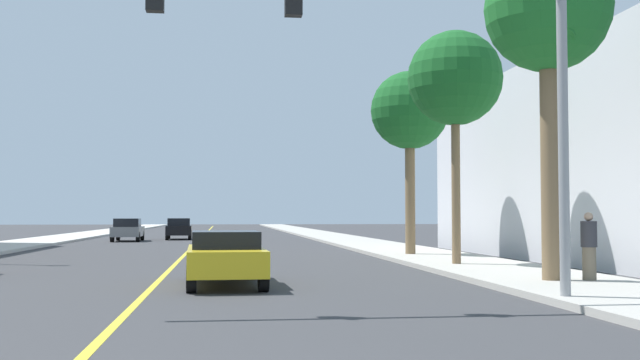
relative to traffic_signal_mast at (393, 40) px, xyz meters
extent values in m
plane|color=#38383A|center=(-4.80, 32.87, -4.99)|extent=(192.00, 192.00, 0.00)
cube|color=beige|center=(-14.45, 32.87, -4.91)|extent=(3.84, 168.00, 0.15)
cube|color=#B2ADA3|center=(4.85, 32.87, -4.91)|extent=(3.84, 168.00, 0.15)
cube|color=yellow|center=(-4.80, 32.87, -4.98)|extent=(0.16, 144.00, 0.01)
cylinder|color=gray|center=(3.33, 0.00, -1.54)|extent=(0.20, 0.20, 6.59)
cylinder|color=brown|center=(4.60, 3.48, -1.57)|extent=(0.44, 0.44, 6.53)
sphere|color=#1E6B28|center=(4.60, 3.48, 1.69)|extent=(3.05, 3.05, 3.05)
cone|color=#1E6B28|center=(5.52, 3.47, 1.49)|extent=(0.45, 1.33, 1.39)
cone|color=#1E6B28|center=(5.05, 4.27, 1.49)|extent=(1.41, 1.04, 1.44)
cone|color=#1E6B28|center=(4.18, 4.29, 1.49)|extent=(1.56, 1.13, 1.36)
cone|color=#1E6B28|center=(3.69, 3.49, 1.49)|extent=(0.46, 1.56, 1.32)
cone|color=#1E6B28|center=(4.14, 2.69, 1.49)|extent=(1.43, 1.05, 1.63)
cone|color=#1E6B28|center=(5.02, 2.67, 1.49)|extent=(1.45, 1.00, 1.77)
cylinder|color=brown|center=(4.22, 9.72, -1.86)|extent=(0.28, 0.28, 5.96)
sphere|color=#195B23|center=(4.22, 9.72, 1.12)|extent=(3.06, 3.06, 3.06)
cone|color=#195B23|center=(5.14, 9.67, 0.92)|extent=(0.51, 1.49, 1.42)
cone|color=#195B23|center=(4.45, 10.61, 0.92)|extent=(1.30, 0.68, 1.62)
cone|color=#195B23|center=(3.41, 10.16, 0.92)|extent=(1.00, 1.51, 1.36)
cone|color=#195B23|center=(3.49, 9.17, 0.92)|extent=(1.13, 1.39, 1.29)
cone|color=#195B23|center=(4.37, 8.82, 0.92)|extent=(1.25, 0.59, 1.40)
cylinder|color=brown|center=(4.27, 15.97, -1.95)|extent=(0.40, 0.40, 5.77)
sphere|color=#195B23|center=(4.27, 15.97, 0.94)|extent=(3.15, 3.15, 3.15)
cone|color=#195B23|center=(5.20, 16.15, 0.74)|extent=(0.63, 1.28, 1.46)
cone|color=#195B23|center=(4.50, 16.89, 0.74)|extent=(1.44, 0.73, 1.50)
cone|color=#195B23|center=(3.47, 16.47, 0.74)|extent=(1.07, 1.46, 1.40)
cone|color=#195B23|center=(3.63, 15.28, 0.74)|extent=(1.28, 1.26, 1.38)
cone|color=#195B23|center=(4.68, 15.12, 0.74)|extent=(1.29, 0.88, 1.56)
cube|color=slate|center=(-9.35, 37.02, -4.35)|extent=(1.86, 4.29, 0.63)
cube|color=black|center=(-9.34, 36.69, -3.77)|extent=(1.60, 1.94, 0.53)
cylinder|color=black|center=(-10.17, 38.59, -4.67)|extent=(0.23, 0.64, 0.64)
cylinder|color=black|center=(-8.58, 38.62, -4.67)|extent=(0.23, 0.64, 0.64)
cylinder|color=black|center=(-10.11, 35.43, -4.67)|extent=(0.23, 0.64, 0.64)
cylinder|color=black|center=(-8.53, 35.46, -4.67)|extent=(0.23, 0.64, 0.64)
cube|color=black|center=(-6.26, 40.42, -4.34)|extent=(1.87, 4.40, 0.65)
cube|color=black|center=(-6.25, 40.26, -3.76)|extent=(1.59, 2.27, 0.51)
cylinder|color=black|center=(-7.08, 42.01, -4.67)|extent=(0.24, 0.65, 0.64)
cylinder|color=black|center=(-5.56, 42.06, -4.67)|extent=(0.24, 0.65, 0.64)
cylinder|color=black|center=(-6.96, 38.77, -4.67)|extent=(0.24, 0.65, 0.64)
cylinder|color=black|center=(-5.44, 38.82, -4.67)|extent=(0.24, 0.65, 0.64)
cube|color=gold|center=(-3.11, 4.71, -4.38)|extent=(1.91, 4.58, 0.59)
cube|color=black|center=(-3.10, 4.53, -3.88)|extent=(1.62, 2.16, 0.40)
cylinder|color=black|center=(-3.95, 6.39, -4.67)|extent=(0.24, 0.65, 0.64)
cylinder|color=black|center=(-2.38, 6.44, -4.67)|extent=(0.24, 0.65, 0.64)
cylinder|color=black|center=(-3.84, 2.97, -4.67)|extent=(0.24, 0.65, 0.64)
cylinder|color=black|center=(-2.27, 3.02, -4.67)|extent=(0.24, 0.65, 0.64)
cylinder|color=#726651|center=(5.48, 3.32, -4.45)|extent=(0.32, 0.32, 0.78)
cylinder|color=#333338|center=(5.48, 3.32, -3.75)|extent=(0.38, 0.38, 0.62)
sphere|color=tan|center=(5.48, 3.32, -3.33)|extent=(0.21, 0.21, 0.21)
camera|label=1|loc=(-3.14, -13.92, -3.30)|focal=42.86mm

